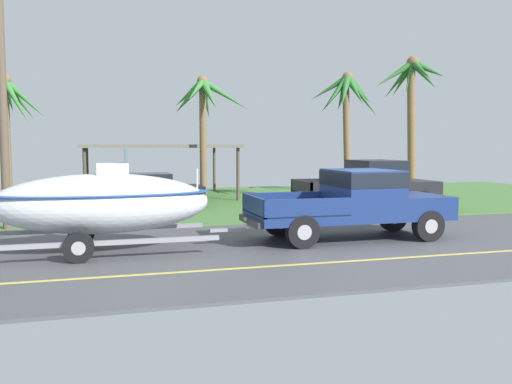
% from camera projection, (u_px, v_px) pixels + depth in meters
% --- Properties ---
extents(ground, '(36.00, 22.00, 0.11)m').
position_uv_depth(ground, '(267.00, 207.00, 21.62)').
color(ground, '#4C4C51').
extents(pickup_truck_towing, '(5.46, 2.04, 1.81)m').
position_uv_depth(pickup_truck_towing, '(360.00, 200.00, 14.26)').
color(pickup_truck_towing, navy).
rests_on(pickup_truck_towing, ground).
extents(boat_on_trailer, '(6.15, 2.37, 2.37)m').
position_uv_depth(boat_on_trailer, '(101.00, 203.00, 12.44)').
color(boat_on_trailer, gray).
rests_on(boat_on_trailer, ground).
extents(parked_pickup_background, '(5.44, 2.07, 1.90)m').
position_uv_depth(parked_pickup_background, '(374.00, 183.00, 20.23)').
color(parked_pickup_background, black).
rests_on(parked_pickup_background, ground).
extents(parked_sedan_near, '(4.56, 1.84, 1.38)m').
position_uv_depth(parked_sedan_near, '(141.00, 192.00, 20.78)').
color(parked_sedan_near, black).
rests_on(parked_sedan_near, ground).
extents(carport_awning, '(6.85, 5.53, 2.48)m').
position_uv_depth(carport_awning, '(158.00, 147.00, 25.01)').
color(carport_awning, '#4C4238').
rests_on(carport_awning, ground).
extents(palm_tree_near_left, '(3.25, 3.24, 5.27)m').
position_uv_depth(palm_tree_near_left, '(203.00, 106.00, 22.20)').
color(palm_tree_near_left, brown).
rests_on(palm_tree_near_left, ground).
extents(palm_tree_near_right, '(2.85, 3.32, 5.24)m').
position_uv_depth(palm_tree_near_right, '(4.00, 106.00, 20.88)').
color(palm_tree_near_right, brown).
rests_on(palm_tree_near_right, ground).
extents(palm_tree_mid, '(3.25, 3.07, 5.62)m').
position_uv_depth(palm_tree_mid, '(347.00, 100.00, 23.66)').
color(palm_tree_mid, brown).
rests_on(palm_tree_mid, ground).
extents(palm_tree_far_left, '(3.55, 3.66, 6.60)m').
position_uv_depth(palm_tree_far_left, '(412.00, 90.00, 25.41)').
color(palm_tree_far_left, brown).
rests_on(palm_tree_far_left, ground).
extents(utility_pole, '(0.24, 1.80, 8.27)m').
position_uv_depth(utility_pole, '(2.00, 80.00, 15.25)').
color(utility_pole, brown).
rests_on(utility_pole, ground).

